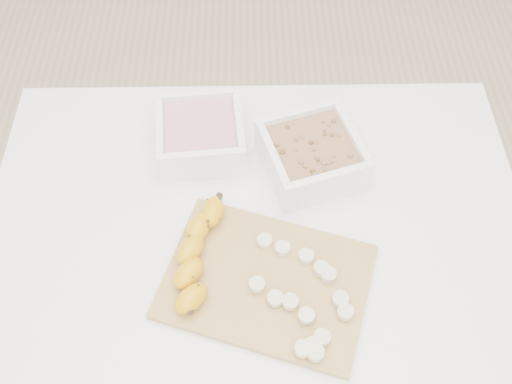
{
  "coord_description": "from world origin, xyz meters",
  "views": [
    {
      "loc": [
        -0.01,
        -0.54,
        1.65
      ],
      "look_at": [
        0.0,
        0.03,
        0.81
      ],
      "focal_mm": 40.0,
      "sensor_mm": 36.0,
      "label": 1
    }
  ],
  "objects_px": {
    "cutting_board": "(266,281)",
    "banana": "(197,255)",
    "bowl_granola": "(312,155)",
    "table": "(256,249)",
    "bowl_yogurt": "(201,134)"
  },
  "relations": [
    {
      "from": "bowl_granola",
      "to": "banana",
      "type": "height_order",
      "value": "bowl_granola"
    },
    {
      "from": "cutting_board",
      "to": "banana",
      "type": "height_order",
      "value": "banana"
    },
    {
      "from": "table",
      "to": "cutting_board",
      "type": "relative_size",
      "value": 2.95
    },
    {
      "from": "bowl_granola",
      "to": "cutting_board",
      "type": "distance_m",
      "value": 0.26
    },
    {
      "from": "bowl_yogurt",
      "to": "banana",
      "type": "relative_size",
      "value": 0.81
    },
    {
      "from": "bowl_yogurt",
      "to": "cutting_board",
      "type": "relative_size",
      "value": 0.53
    },
    {
      "from": "cutting_board",
      "to": "bowl_granola",
      "type": "bearing_deg",
      "value": 69.52
    },
    {
      "from": "bowl_granola",
      "to": "banana",
      "type": "xyz_separation_m",
      "value": [
        -0.21,
        -0.21,
        -0.01
      ]
    },
    {
      "from": "table",
      "to": "banana",
      "type": "relative_size",
      "value": 4.52
    },
    {
      "from": "table",
      "to": "banana",
      "type": "distance_m",
      "value": 0.18
    },
    {
      "from": "cutting_board",
      "to": "bowl_yogurt",
      "type": "bearing_deg",
      "value": 111.95
    },
    {
      "from": "cutting_board",
      "to": "banana",
      "type": "distance_m",
      "value": 0.13
    },
    {
      "from": "bowl_granola",
      "to": "banana",
      "type": "bearing_deg",
      "value": -135.23
    },
    {
      "from": "bowl_granola",
      "to": "cutting_board",
      "type": "xyz_separation_m",
      "value": [
        -0.09,
        -0.25,
        -0.03
      ]
    },
    {
      "from": "bowl_yogurt",
      "to": "bowl_granola",
      "type": "height_order",
      "value": "bowl_granola"
    }
  ]
}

